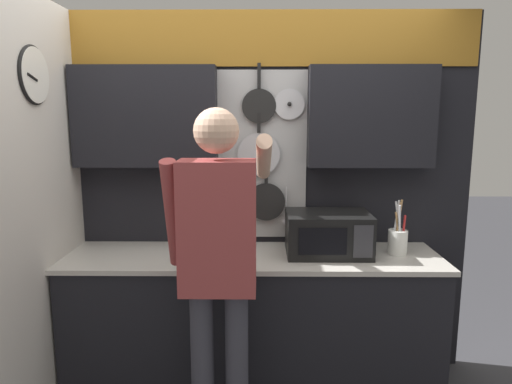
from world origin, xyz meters
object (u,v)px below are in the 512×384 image
object	(u,v)px
utensil_crock	(398,239)
person	(218,252)
knife_block	(227,239)
microwave	(328,233)

from	to	relation	value
utensil_crock	person	xyz separation A→B (m)	(-1.07, -0.57, 0.09)
knife_block	person	size ratio (longest dim) A/B	0.14
microwave	utensil_crock	distance (m)	0.44
person	knife_block	bearing A→B (deg)	89.99
knife_block	person	world-z (taller)	person
microwave	person	world-z (taller)	person
microwave	knife_block	bearing A→B (deg)	179.98
microwave	knife_block	size ratio (longest dim) A/B	2.05
utensil_crock	person	distance (m)	1.22
microwave	utensil_crock	xyz separation A→B (m)	(0.44, 0.00, -0.04)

